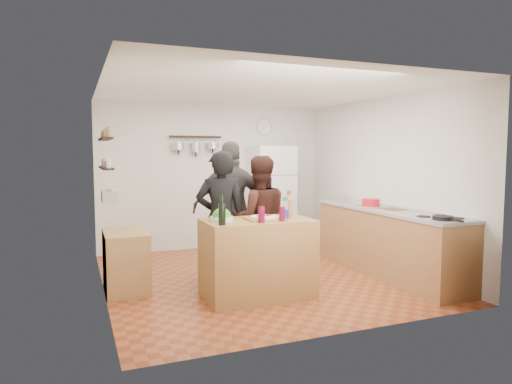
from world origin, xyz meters
name	(u,v)px	position (x,y,z in m)	size (l,w,h in m)	color
room_shell	(248,183)	(0.00, 0.39, 1.25)	(4.20, 4.20, 4.20)	brown
prep_island	(258,258)	(-0.33, -0.77, 0.46)	(1.25, 0.72, 0.91)	olive
pizza_board	(265,219)	(-0.25, -0.79, 0.92)	(0.42, 0.34, 0.02)	olive
pizza	(265,217)	(-0.25, -0.79, 0.94)	(0.34, 0.34, 0.02)	beige
salad_bowl	(222,219)	(-0.75, -0.72, 0.94)	(0.27, 0.27, 0.05)	silver
wine_bottle	(222,214)	(-0.83, -0.99, 1.03)	(0.08, 0.08, 0.24)	black
wine_glass_near	(261,215)	(-0.38, -1.01, 1.00)	(0.08, 0.08, 0.18)	#5D0720
wine_glass_far	(282,214)	(-0.11, -0.97, 0.99)	(0.07, 0.07, 0.16)	#5D0823
pepper_mill	(291,210)	(0.12, -0.72, 1.00)	(0.06, 0.06, 0.18)	#96643F
salt_canister	(285,215)	(-0.03, -0.89, 0.97)	(0.07, 0.07, 0.12)	navy
person_left	(221,219)	(-0.60, -0.21, 0.86)	(0.62, 0.41, 1.71)	black
person_center	(259,219)	(-0.09, -0.22, 0.82)	(0.80, 0.62, 1.65)	black
person_back	(232,209)	(-0.30, 0.22, 0.92)	(1.08, 0.45, 1.85)	#322F2C
counter_run	(388,242)	(1.70, -0.55, 0.45)	(0.63, 2.63, 0.90)	#9E7042
stove_top	(440,219)	(1.70, -1.50, 0.91)	(0.60, 0.62, 0.02)	white
skillet	(443,218)	(1.60, -1.65, 0.94)	(0.23, 0.23, 0.04)	black
sink	(353,203)	(1.70, 0.30, 0.92)	(0.50, 0.80, 0.03)	silver
cutting_board	(392,210)	(1.70, -0.63, 0.91)	(0.30, 0.40, 0.02)	brown
red_bowl	(371,202)	(1.65, -0.22, 0.97)	(0.25, 0.25, 0.10)	red
fridge	(271,197)	(0.95, 1.75, 0.90)	(0.70, 0.68, 1.80)	white
wall_clock	(264,127)	(0.95, 2.08, 2.15)	(0.30, 0.30, 0.03)	silver
spice_shelf_lower	(106,168)	(-1.93, 0.20, 1.50)	(0.12, 1.00, 0.03)	black
spice_shelf_upper	(105,139)	(-1.93, 0.20, 1.85)	(0.12, 1.00, 0.03)	black
produce_basket	(109,196)	(-1.90, 0.20, 1.15)	(0.18, 0.35, 0.14)	silver
side_table	(126,261)	(-1.74, 0.03, 0.36)	(0.50, 0.80, 0.73)	#A87A46
pot_rack	(196,137)	(-0.35, 2.00, 1.95)	(0.90, 0.04, 0.04)	black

